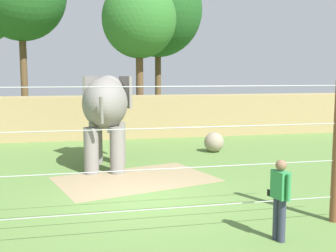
% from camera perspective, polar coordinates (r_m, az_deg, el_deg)
% --- Properties ---
extents(ground_plane, '(120.00, 120.00, 0.00)m').
position_cam_1_polar(ground_plane, '(11.43, -3.41, -9.97)').
color(ground_plane, '#5B7F3D').
extents(dirt_patch, '(5.55, 4.41, 0.01)m').
position_cam_1_polar(dirt_patch, '(13.50, -4.50, -7.30)').
color(dirt_patch, '#937F5B').
rests_on(dirt_patch, ground).
extents(embankment_wall, '(36.00, 1.80, 2.23)m').
position_cam_1_polar(embankment_wall, '(22.45, -8.01, 1.27)').
color(embankment_wall, tan).
rests_on(embankment_wall, ground).
extents(elephant, '(2.10, 4.47, 3.33)m').
position_cam_1_polar(elephant, '(15.19, -8.55, 2.66)').
color(elephant, gray).
rests_on(elephant, ground).
extents(enrichment_ball, '(0.86, 0.86, 0.86)m').
position_cam_1_polar(enrichment_ball, '(18.17, 6.36, -2.22)').
color(enrichment_ball, gray).
rests_on(enrichment_ball, ground).
extents(cable_fence, '(9.01, 0.21, 3.24)m').
position_cam_1_polar(cable_fence, '(8.48, -0.67, -4.58)').
color(cable_fence, brown).
rests_on(cable_fence, ground).
extents(zookeeper, '(0.30, 0.58, 1.67)m').
position_cam_1_polar(zookeeper, '(8.70, 15.17, -9.31)').
color(zookeeper, '#33384C').
rests_on(zookeeper, ground).
extents(tree_far_left, '(6.38, 6.38, 11.34)m').
position_cam_1_polar(tree_far_left, '(30.84, -1.41, 15.66)').
color(tree_far_left, brown).
rests_on(tree_far_left, ground).
extents(tree_behind_wall, '(4.38, 4.38, 8.93)m').
position_cam_1_polar(tree_behind_wall, '(25.16, -3.99, 14.41)').
color(tree_behind_wall, brown).
rests_on(tree_behind_wall, ground).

